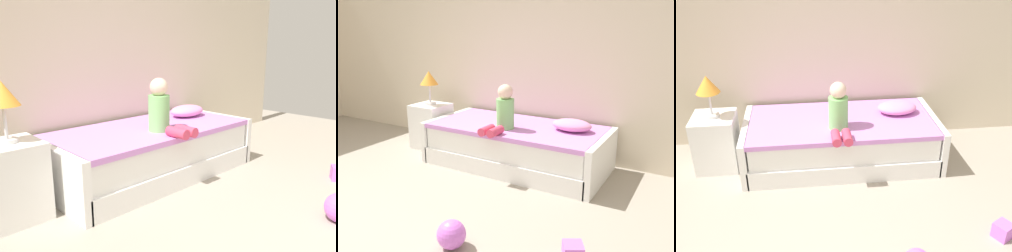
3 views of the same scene
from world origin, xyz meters
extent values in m
cube|color=beige|center=(0.00, 2.60, 1.45)|extent=(7.20, 0.10, 2.90)
cube|color=white|center=(0.51, 2.00, 0.10)|extent=(2.00, 1.00, 0.20)
cube|color=white|center=(0.51, 2.00, 0.33)|extent=(1.94, 0.94, 0.25)
cube|color=#C67FD1|center=(0.51, 2.00, 0.47)|extent=(1.98, 0.98, 0.05)
cube|color=white|center=(-0.51, 2.00, 0.25)|extent=(0.07, 1.00, 0.50)
cube|color=white|center=(1.53, 2.00, 0.25)|extent=(0.07, 1.00, 0.50)
cube|color=white|center=(-0.84, 2.03, 0.30)|extent=(0.44, 0.44, 0.60)
cylinder|color=silver|center=(-0.84, 2.03, 0.61)|extent=(0.15, 0.15, 0.03)
cylinder|color=silver|center=(-0.84, 2.03, 0.75)|extent=(0.02, 0.02, 0.24)
cone|color=#F29E33|center=(-0.84, 2.03, 0.96)|extent=(0.24, 0.24, 0.18)
cylinder|color=#7FC672|center=(0.46, 1.82, 0.67)|extent=(0.20, 0.20, 0.34)
sphere|color=beige|center=(0.46, 1.82, 0.92)|extent=(0.17, 0.17, 0.17)
cylinder|color=#D83F60|center=(0.40, 1.52, 0.55)|extent=(0.09, 0.22, 0.09)
cylinder|color=#D83F60|center=(0.51, 1.52, 0.55)|extent=(0.09, 0.22, 0.09)
ellipsoid|color=#EA8CC6|center=(1.15, 2.10, 0.56)|extent=(0.44, 0.30, 0.13)
camera|label=1|loc=(-1.60, -0.45, 1.27)|focal=35.48mm
camera|label=2|loc=(2.41, -1.51, 1.59)|focal=37.76mm
camera|label=3|loc=(0.10, -1.73, 2.35)|focal=41.32mm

